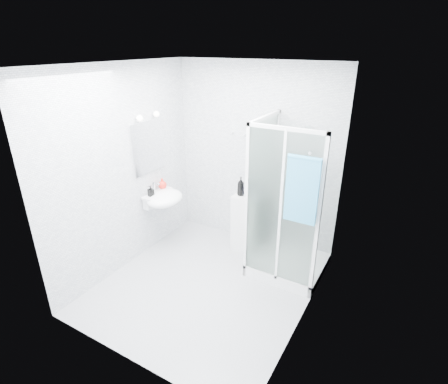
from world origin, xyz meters
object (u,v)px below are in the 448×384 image
Objects in this scene: shampoo_bottle_a at (241,186)px; soap_dispenser_black at (151,191)px; storage_cabinet at (247,222)px; shampoo_bottle_b at (251,188)px; hand_towel at (302,189)px; wall_basin at (163,198)px; soap_dispenser_orange at (162,183)px; shower_enclosure at (282,241)px.

soap_dispenser_black is at bearing -146.51° from shampoo_bottle_a.
storage_cabinet is at bearing 29.22° from shampoo_bottle_a.
hand_towel is at bearing -36.38° from shampoo_bottle_b.
soap_dispenser_black reaches higher than wall_basin.
soap_dispenser_orange is 0.30m from soap_dispenser_black.
shower_enclosure is at bearing 10.81° from wall_basin.
storage_cabinet is 0.56m from shampoo_bottle_a.
shower_enclosure is at bearing 5.28° from soap_dispenser_orange.
storage_cabinet is (-0.64, 0.26, -0.02)m from shower_enclosure.
shower_enclosure is 0.92m from shampoo_bottle_a.
shower_enclosure reaches higher than wall_basin.
wall_basin is (-1.66, -0.32, 0.35)m from shower_enclosure.
wall_basin reaches higher than storage_cabinet.
hand_towel is 2.10m from soap_dispenser_black.
soap_dispenser_black is at bearing -121.12° from wall_basin.
shampoo_bottle_a is (-1.03, 0.62, -0.41)m from hand_towel.
soap_dispenser_orange is at bearing 97.46° from soap_dispenser_black.
shampoo_bottle_a is 0.14m from shampoo_bottle_b.
shampoo_bottle_b is at bearing 143.62° from hand_towel.
shampoo_bottle_a is 1.22× the size of shampoo_bottle_b.
wall_basin is 0.75× the size of hand_towel.
shower_enclosure is at bearing 128.16° from hand_towel.
hand_towel reaches higher than storage_cabinet.
soap_dispenser_black is at bearing -146.44° from storage_cabinet.
soap_dispenser_orange is (-1.19, -0.43, -0.01)m from shampoo_bottle_b.
shower_enclosure is 9.26× the size of shampoo_bottle_b.
wall_basin is 2.06m from hand_towel.
storage_cabinet is at bearing 144.99° from hand_towel.
soap_dispenser_orange is at bearing -160.04° from shampoo_bottle_b.
shampoo_bottle_b reaches higher than storage_cabinet.
shower_enclosure is 0.69m from storage_cabinet.
hand_towel is (0.32, -0.40, 0.94)m from shower_enclosure.
wall_basin is at bearing 58.88° from soap_dispenser_black.
wall_basin is 1.09m from shampoo_bottle_a.
shower_enclosure is 2.67× the size of hand_towel.
shampoo_bottle_a reaches higher than wall_basin.
hand_towel is at bearing 1.58° from soap_dispenser_black.
storage_cabinet is 5.55× the size of soap_dispenser_black.
shampoo_bottle_a reaches higher than storage_cabinet.
shampoo_bottle_b is (-0.91, 0.67, -0.43)m from hand_towel.
storage_cabinet is 0.53m from shampoo_bottle_b.
shower_enclosure is 7.56× the size of shampoo_bottle_a.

